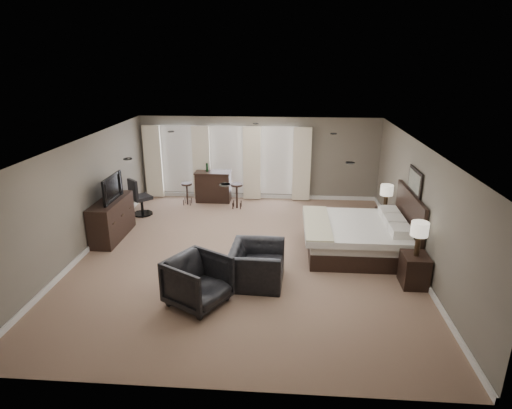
# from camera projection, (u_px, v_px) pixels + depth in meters

# --- Properties ---
(room) EXTENTS (7.60, 8.60, 2.64)m
(room) POSITION_uv_depth(u_px,v_px,m) (246.00, 202.00, 9.47)
(room) COLOR #846754
(room) RESTS_ON ground
(window_bay) EXTENTS (5.25, 0.20, 2.30)m
(window_bay) POSITION_uv_depth(u_px,v_px,m) (227.00, 162.00, 13.44)
(window_bay) COLOR silver
(window_bay) RESTS_ON room
(bed) EXTENTS (2.33, 2.22, 1.48)m
(bed) POSITION_uv_depth(u_px,v_px,m) (359.00, 223.00, 9.78)
(bed) COLOR silver
(bed) RESTS_ON ground
(nightstand_near) EXTENTS (0.49, 0.60, 0.65)m
(nightstand_near) POSITION_uv_depth(u_px,v_px,m) (414.00, 270.00, 8.49)
(nightstand_near) COLOR black
(nightstand_near) RESTS_ON ground
(nightstand_far) EXTENTS (0.42, 0.51, 0.56)m
(nightstand_far) POSITION_uv_depth(u_px,v_px,m) (384.00, 220.00, 11.24)
(nightstand_far) COLOR black
(nightstand_far) RESTS_ON ground
(lamp_near) EXTENTS (0.34, 0.34, 0.70)m
(lamp_near) POSITION_uv_depth(u_px,v_px,m) (418.00, 239.00, 8.27)
(lamp_near) COLOR beige
(lamp_near) RESTS_ON nightstand_near
(lamp_far) EXTENTS (0.33, 0.33, 0.68)m
(lamp_far) POSITION_uv_depth(u_px,v_px,m) (386.00, 198.00, 11.04)
(lamp_far) COLOR beige
(lamp_far) RESTS_ON nightstand_far
(wall_art) EXTENTS (0.04, 0.96, 0.56)m
(wall_art) POSITION_uv_depth(u_px,v_px,m) (415.00, 181.00, 9.37)
(wall_art) COLOR slate
(wall_art) RESTS_ON room
(dresser) EXTENTS (0.55, 1.71, 0.99)m
(dresser) POSITION_uv_depth(u_px,v_px,m) (112.00, 219.00, 10.69)
(dresser) COLOR black
(dresser) RESTS_ON ground
(tv) EXTENTS (0.63, 1.10, 0.14)m
(tv) POSITION_uv_depth(u_px,v_px,m) (109.00, 197.00, 10.51)
(tv) COLOR black
(tv) RESTS_ON dresser
(armchair_near) EXTENTS (0.83, 1.23, 1.04)m
(armchair_near) POSITION_uv_depth(u_px,v_px,m) (257.00, 259.00, 8.55)
(armchair_near) COLOR black
(armchair_near) RESTS_ON ground
(armchair_far) EXTENTS (1.29, 1.31, 1.01)m
(armchair_far) POSITION_uv_depth(u_px,v_px,m) (198.00, 279.00, 7.79)
(armchair_far) COLOR black
(armchair_far) RESTS_ON ground
(bar_counter) EXTENTS (1.11, 0.58, 0.97)m
(bar_counter) POSITION_uv_depth(u_px,v_px,m) (213.00, 186.00, 13.42)
(bar_counter) COLOR black
(bar_counter) RESTS_ON ground
(bar_stool_left) EXTENTS (0.37, 0.37, 0.69)m
(bar_stool_left) POSITION_uv_depth(u_px,v_px,m) (187.00, 194.00, 13.15)
(bar_stool_left) COLOR black
(bar_stool_left) RESTS_ON ground
(bar_stool_right) EXTENTS (0.43, 0.43, 0.76)m
(bar_stool_right) POSITION_uv_depth(u_px,v_px,m) (237.00, 196.00, 12.83)
(bar_stool_right) COLOR black
(bar_stool_right) RESTS_ON ground
(desk_chair) EXTENTS (0.79, 0.79, 1.10)m
(desk_chair) POSITION_uv_depth(u_px,v_px,m) (141.00, 197.00, 12.22)
(desk_chair) COLOR black
(desk_chair) RESTS_ON ground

